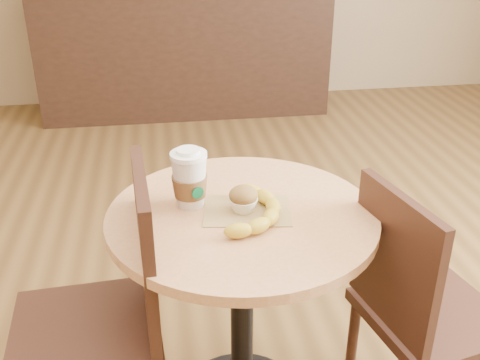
{
  "coord_description": "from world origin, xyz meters",
  "views": [
    {
      "loc": [
        -0.22,
        -1.24,
        1.52
      ],
      "look_at": [
        -0.01,
        0.15,
        0.83
      ],
      "focal_mm": 42.0,
      "sensor_mm": 36.0,
      "label": 1
    }
  ],
  "objects_px": {
    "banana": "(253,209)",
    "chair_left": "(108,315)",
    "cafe_table": "(242,270)",
    "muffin": "(243,199)",
    "chair_right": "(418,308)",
    "coffee_cup": "(190,180)"
  },
  "relations": [
    {
      "from": "banana",
      "to": "chair_left",
      "type": "bearing_deg",
      "value": -149.59
    },
    {
      "from": "cafe_table",
      "to": "chair_left",
      "type": "xyz_separation_m",
      "value": [
        -0.39,
        -0.09,
        -0.05
      ]
    },
    {
      "from": "cafe_table",
      "to": "muffin",
      "type": "relative_size",
      "value": 9.18
    },
    {
      "from": "muffin",
      "to": "banana",
      "type": "relative_size",
      "value": 0.29
    },
    {
      "from": "muffin",
      "to": "banana",
      "type": "distance_m",
      "value": 0.04
    },
    {
      "from": "chair_right",
      "to": "banana",
      "type": "relative_size",
      "value": 2.96
    },
    {
      "from": "coffee_cup",
      "to": "muffin",
      "type": "distance_m",
      "value": 0.16
    },
    {
      "from": "cafe_table",
      "to": "chair_left",
      "type": "relative_size",
      "value": 0.82
    },
    {
      "from": "chair_left",
      "to": "muffin",
      "type": "height_order",
      "value": "chair_left"
    },
    {
      "from": "chair_right",
      "to": "coffee_cup",
      "type": "distance_m",
      "value": 0.76
    },
    {
      "from": "cafe_table",
      "to": "muffin",
      "type": "xyz_separation_m",
      "value": [
        0.0,
        0.0,
        0.24
      ]
    },
    {
      "from": "banana",
      "to": "coffee_cup",
      "type": "bearing_deg",
      "value": 173.09
    },
    {
      "from": "chair_left",
      "to": "banana",
      "type": "relative_size",
      "value": 3.19
    },
    {
      "from": "muffin",
      "to": "banana",
      "type": "height_order",
      "value": "muffin"
    },
    {
      "from": "cafe_table",
      "to": "chair_left",
      "type": "height_order",
      "value": "chair_left"
    },
    {
      "from": "coffee_cup",
      "to": "muffin",
      "type": "relative_size",
      "value": 2.08
    },
    {
      "from": "chair_left",
      "to": "coffee_cup",
      "type": "xyz_separation_m",
      "value": [
        0.25,
        0.15,
        0.32
      ]
    },
    {
      "from": "chair_right",
      "to": "banana",
      "type": "bearing_deg",
      "value": 64.0
    },
    {
      "from": "coffee_cup",
      "to": "muffin",
      "type": "height_order",
      "value": "coffee_cup"
    },
    {
      "from": "coffee_cup",
      "to": "chair_left",
      "type": "bearing_deg",
      "value": -170.68
    },
    {
      "from": "chair_left",
      "to": "banana",
      "type": "xyz_separation_m",
      "value": [
        0.41,
        0.06,
        0.27
      ]
    },
    {
      "from": "banana",
      "to": "muffin",
      "type": "bearing_deg",
      "value": 146.71
    }
  ]
}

